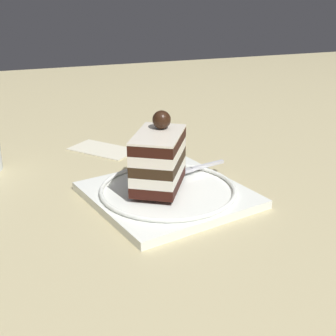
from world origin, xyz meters
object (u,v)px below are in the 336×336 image
(cake_slice, at_px, (159,159))
(dessert_plate, at_px, (168,193))
(folded_napkin, at_px, (103,149))
(fork, at_px, (194,168))

(cake_slice, bearing_deg, dessert_plate, 45.17)
(dessert_plate, xyz_separation_m, folded_napkin, (-0.24, -0.04, -0.01))
(folded_napkin, bearing_deg, dessert_plate, 10.37)
(fork, bearing_deg, cake_slice, -62.20)
(cake_slice, bearing_deg, folded_napkin, -171.73)
(dessert_plate, relative_size, folded_napkin, 2.08)
(dessert_plate, relative_size, fork, 2.33)
(dessert_plate, distance_m, fork, 0.08)
(dessert_plate, relative_size, cake_slice, 2.07)
(dessert_plate, bearing_deg, fork, 128.23)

